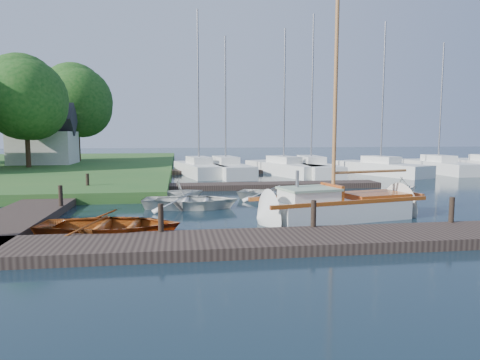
{
  "coord_description": "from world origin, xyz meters",
  "views": [
    {
      "loc": [
        -2.49,
        -17.15,
        3.06
      ],
      "look_at": [
        0.0,
        0.0,
        1.2
      ],
      "focal_mm": 32.0,
      "sensor_mm": 36.0,
      "label": 1
    }
  ],
  "objects": [
    {
      "name": "tender_b",
      "position": [
        -2.39,
        2.6,
        0.54
      ],
      "size": [
        2.27,
        2.04,
        1.08
      ],
      "primitive_type": "imported",
      "rotation": [
        0.0,
        0.0,
        1.71
      ],
      "color": "white",
      "rests_on": "ground"
    },
    {
      "name": "mooring_post_1",
      "position": [
        -3.0,
        -5.0,
        0.7
      ],
      "size": [
        0.16,
        0.16,
        0.8
      ],
      "primitive_type": "cylinder",
      "color": "black",
      "rests_on": "near_dock"
    },
    {
      "name": "mooring_post_4",
      "position": [
        -7.0,
        0.0,
        0.7
      ],
      "size": [
        0.16,
        0.16,
        0.8
      ],
      "primitive_type": "cylinder",
      "color": "black",
      "rests_on": "left_dock"
    },
    {
      "name": "far_dock",
      "position": [
        2.0,
        6.5,
        0.15
      ],
      "size": [
        14.0,
        1.6,
        0.3
      ],
      "primitive_type": "cube",
      "color": "black",
      "rests_on": "ground"
    },
    {
      "name": "mooring_post_2",
      "position": [
        1.5,
        -5.0,
        0.7
      ],
      "size": [
        0.16,
        0.16,
        0.8
      ],
      "primitive_type": "cylinder",
      "color": "black",
      "rests_on": "near_dock"
    },
    {
      "name": "pontoon",
      "position": [
        10.0,
        16.0,
        0.15
      ],
      "size": [
        30.0,
        1.6,
        0.3
      ],
      "primitive_type": "cube",
      "color": "black",
      "rests_on": "ground"
    },
    {
      "name": "near_dock",
      "position": [
        0.0,
        -6.0,
        0.15
      ],
      "size": [
        18.0,
        2.2,
        0.3
      ],
      "primitive_type": "cube",
      "color": "black",
      "rests_on": "ground"
    },
    {
      "name": "marina_boat_3",
      "position": [
        7.59,
        14.39,
        0.57
      ],
      "size": [
        2.55,
        9.92,
        11.9
      ],
      "rotation": [
        0.0,
        0.0,
        1.53
      ],
      "color": "white",
      "rests_on": "ground"
    },
    {
      "name": "tree_7",
      "position": [
        -12.0,
        26.05,
        6.2
      ],
      "size": [
        6.83,
        6.83,
        9.38
      ],
      "color": "#332114",
      "rests_on": "shore"
    },
    {
      "name": "tender_c",
      "position": [
        2.03,
        2.24,
        0.37
      ],
      "size": [
        4.39,
        4.0,
        0.74
      ],
      "primitive_type": "imported",
      "rotation": [
        0.0,
        0.0,
        1.06
      ],
      "color": "white",
      "rests_on": "ground"
    },
    {
      "name": "sailboat",
      "position": [
        3.38,
        -2.47,
        0.34
      ],
      "size": [
        7.4,
        3.39,
        9.83
      ],
      "rotation": [
        0.0,
        0.0,
        0.21
      ],
      "color": "white",
      "rests_on": "ground"
    },
    {
      "name": "marina_boat_4",
      "position": [
        12.72,
        13.32,
        0.57
      ],
      "size": [
        4.94,
        8.14,
        11.28
      ],
      "rotation": [
        0.0,
        0.0,
        1.95
      ],
      "color": "white",
      "rests_on": "ground"
    },
    {
      "name": "marina_boat_0",
      "position": [
        -0.97,
        14.53,
        0.58
      ],
      "size": [
        3.74,
        7.73,
        11.94
      ],
      "rotation": [
        0.0,
        0.0,
        1.79
      ],
      "color": "white",
      "rests_on": "ground"
    },
    {
      "name": "marina_boat_2",
      "position": [
        5.43,
        14.38,
        0.57
      ],
      "size": [
        4.75,
        8.68,
        10.79
      ],
      "rotation": [
        0.0,
        0.0,
        1.89
      ],
      "color": "white",
      "rests_on": "ground"
    },
    {
      "name": "tender_a",
      "position": [
        -2.0,
        0.49,
        0.4
      ],
      "size": [
        4.26,
        3.32,
        0.81
      ],
      "primitive_type": "imported",
      "rotation": [
        0.0,
        0.0,
        1.43
      ],
      "color": "white",
      "rests_on": "ground"
    },
    {
      "name": "marina_boat_6",
      "position": [
        18.06,
        14.26,
        0.56
      ],
      "size": [
        2.44,
        7.97,
        10.13
      ],
      "rotation": [
        0.0,
        0.0,
        1.6
      ],
      "color": "white",
      "rests_on": "ground"
    },
    {
      "name": "house_c",
      "position": [
        -14.0,
        22.0,
        2.58
      ],
      "size": [
        5.25,
        4.0,
        5.28
      ],
      "color": "white",
      "rests_on": "shore"
    },
    {
      "name": "dinghy",
      "position": [
        -4.54,
        -4.15,
        0.44
      ],
      "size": [
        4.52,
        3.46,
        0.87
      ],
      "primitive_type": "imported",
      "rotation": [
        0.0,
        0.0,
        1.46
      ],
      "color": "#9B3715",
      "rests_on": "ground"
    },
    {
      "name": "ground",
      "position": [
        0.0,
        0.0,
        0.0
      ],
      "size": [
        160.0,
        160.0,
        0.0
      ],
      "primitive_type": "plane",
      "color": "black",
      "rests_on": "ground"
    },
    {
      "name": "mooring_post_3",
      "position": [
        6.0,
        -5.0,
        0.7
      ],
      "size": [
        0.16,
        0.16,
        0.8
      ],
      "primitive_type": "cylinder",
      "color": "black",
      "rests_on": "near_dock"
    },
    {
      "name": "left_dock",
      "position": [
        -8.0,
        2.0,
        0.15
      ],
      "size": [
        2.2,
        18.0,
        0.3
      ],
      "primitive_type": "cube",
      "color": "black",
      "rests_on": "ground"
    },
    {
      "name": "mooring_post_5",
      "position": [
        -7.0,
        5.0,
        0.7
      ],
      "size": [
        0.16,
        0.16,
        0.8
      ],
      "primitive_type": "cylinder",
      "color": "black",
      "rests_on": "left_dock"
    },
    {
      "name": "marina_boat_1",
      "position": [
        1.03,
        14.56,
        0.56
      ],
      "size": [
        3.43,
        8.96,
        10.16
      ],
      "rotation": [
        0.0,
        0.0,
        1.72
      ],
      "color": "white",
      "rests_on": "ground"
    },
    {
      "name": "tree_3",
      "position": [
        -14.0,
        18.05,
        5.81
      ],
      "size": [
        6.41,
        6.38,
        8.74
      ],
      "color": "#332114",
      "rests_on": "shore"
    },
    {
      "name": "tender_d",
      "position": [
        8.53,
        2.46,
        0.53
      ],
      "size": [
        2.57,
        2.43,
        1.07
      ],
      "primitive_type": "imported",
      "rotation": [
        0.0,
        0.0,
        2.0
      ],
      "color": "white",
      "rests_on": "ground"
    }
  ]
}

